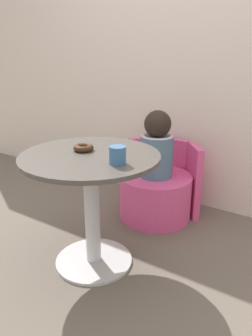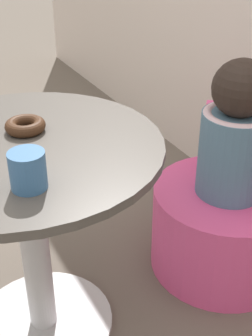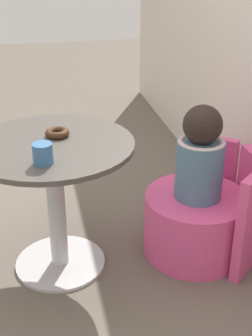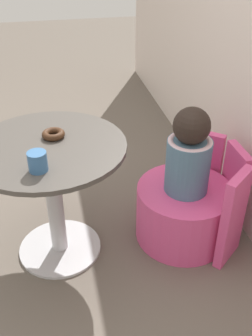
{
  "view_description": "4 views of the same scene",
  "coord_description": "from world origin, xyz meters",
  "px_view_note": "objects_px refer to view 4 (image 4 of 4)",
  "views": [
    {
      "loc": [
        1.03,
        -1.36,
        1.24
      ],
      "look_at": [
        -0.06,
        0.28,
        0.53
      ],
      "focal_mm": 35.0,
      "sensor_mm": 36.0,
      "label": 1
    },
    {
      "loc": [
        1.04,
        -0.3,
        1.29
      ],
      "look_at": [
        -0.12,
        0.31,
        0.52
      ],
      "focal_mm": 50.0,
      "sensor_mm": 36.0,
      "label": 2
    },
    {
      "loc": [
        1.94,
        -0.11,
        1.56
      ],
      "look_at": [
        -0.01,
        0.31,
        0.57
      ],
      "focal_mm": 50.0,
      "sensor_mm": 36.0,
      "label": 3
    },
    {
      "loc": [
        1.62,
        -0.0,
        1.66
      ],
      "look_at": [
        -0.03,
        0.35,
        0.56
      ],
      "focal_mm": 42.0,
      "sensor_mm": 36.0,
      "label": 4
    }
  ],
  "objects_px": {
    "donut": "(54,134)",
    "cup": "(38,161)",
    "tub_chair": "(183,212)",
    "round_table": "(52,178)",
    "child_figure": "(189,154)"
  },
  "relations": [
    {
      "from": "tub_chair",
      "to": "donut",
      "type": "height_order",
      "value": "donut"
    },
    {
      "from": "tub_chair",
      "to": "donut",
      "type": "relative_size",
      "value": 4.74
    },
    {
      "from": "round_table",
      "to": "child_figure",
      "type": "relative_size",
      "value": 1.58
    },
    {
      "from": "child_figure",
      "to": "tub_chair",
      "type": "bearing_deg",
      "value": 180.0
    },
    {
      "from": "round_table",
      "to": "tub_chair",
      "type": "relative_size",
      "value": 1.42
    },
    {
      "from": "donut",
      "to": "child_figure",
      "type": "bearing_deg",
      "value": 81.7
    },
    {
      "from": "tub_chair",
      "to": "donut",
      "type": "xyz_separation_m",
      "value": [
        -0.1,
        -0.7,
        0.55
      ]
    },
    {
      "from": "round_table",
      "to": "tub_chair",
      "type": "xyz_separation_m",
      "value": [
        0.03,
        0.73,
        -0.33
      ]
    },
    {
      "from": "child_figure",
      "to": "donut",
      "type": "relative_size",
      "value": 4.28
    },
    {
      "from": "child_figure",
      "to": "cup",
      "type": "distance_m",
      "value": 0.82
    },
    {
      "from": "donut",
      "to": "cup",
      "type": "distance_m",
      "value": 0.31
    },
    {
      "from": "donut",
      "to": "cup",
      "type": "bearing_deg",
      "value": -15.55
    },
    {
      "from": "child_figure",
      "to": "round_table",
      "type": "bearing_deg",
      "value": -92.15
    },
    {
      "from": "round_table",
      "to": "donut",
      "type": "height_order",
      "value": "donut"
    },
    {
      "from": "tub_chair",
      "to": "cup",
      "type": "xyz_separation_m",
      "value": [
        0.19,
        -0.78,
        0.58
      ]
    }
  ]
}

